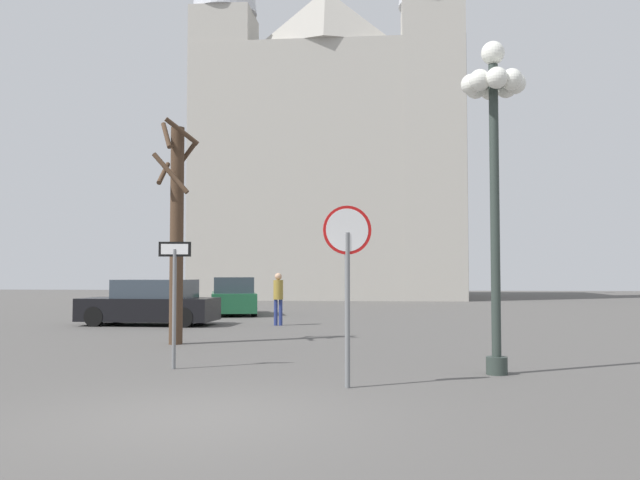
# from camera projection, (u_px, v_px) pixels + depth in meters

# --- Properties ---
(ground_plane) EXTENTS (120.00, 120.00, 0.00)m
(ground_plane) POSITION_uv_depth(u_px,v_px,m) (196.00, 418.00, 8.11)
(ground_plane) COLOR #514F4C
(cathedral) EXTENTS (17.93, 13.78, 39.58)m
(cathedral) POSITION_uv_depth(u_px,v_px,m) (331.00, 137.00, 48.11)
(cathedral) COLOR #ADA89E
(cathedral) RESTS_ON ground
(stop_sign) EXTENTS (0.73, 0.22, 2.74)m
(stop_sign) POSITION_uv_depth(u_px,v_px,m) (347.00, 260.00, 10.34)
(stop_sign) COLOR slate
(stop_sign) RESTS_ON ground
(one_way_arrow_sign) EXTENTS (0.58, 0.10, 2.29)m
(one_way_arrow_sign) POSITION_uv_depth(u_px,v_px,m) (174.00, 289.00, 12.34)
(one_way_arrow_sign) COLOR slate
(one_way_arrow_sign) RESTS_ON ground
(street_lamp) EXTENTS (1.11, 1.11, 5.74)m
(street_lamp) POSITION_uv_depth(u_px,v_px,m) (494.00, 126.00, 11.80)
(street_lamp) COLOR #2D3833
(street_lamp) RESTS_ON ground
(bare_tree) EXTENTS (1.11, 1.07, 5.44)m
(bare_tree) POSITION_uv_depth(u_px,v_px,m) (176.00, 227.00, 16.67)
(bare_tree) COLOR #473323
(bare_tree) RESTS_ON ground
(parked_car_near_black) EXTENTS (4.46, 2.04, 1.50)m
(parked_car_near_black) POSITION_uv_depth(u_px,v_px,m) (151.00, 304.00, 22.67)
(parked_car_near_black) COLOR black
(parked_car_near_black) RESTS_ON ground
(parked_car_far_green) EXTENTS (2.71, 4.50, 1.55)m
(parked_car_far_green) POSITION_uv_depth(u_px,v_px,m) (233.00, 297.00, 28.30)
(parked_car_far_green) COLOR #1E5B38
(parked_car_far_green) RESTS_ON ground
(pedestrian_walking) EXTENTS (0.32, 0.32, 1.72)m
(pedestrian_walking) POSITION_uv_depth(u_px,v_px,m) (278.00, 294.00, 22.51)
(pedestrian_walking) COLOR navy
(pedestrian_walking) RESTS_ON ground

